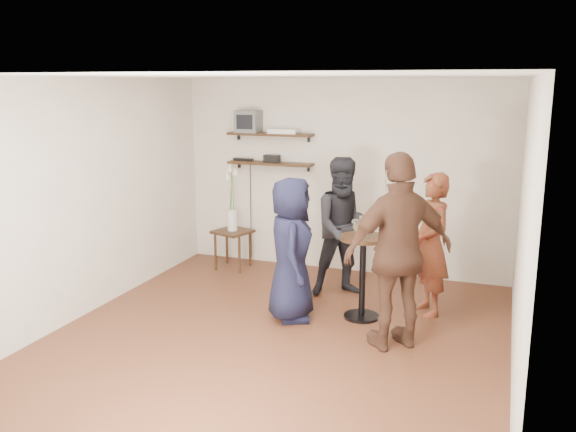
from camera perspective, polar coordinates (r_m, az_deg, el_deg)
The scene contains 18 objects.
room at distance 5.92m, azimuth -1.15°, elevation 0.26°, with size 4.58×5.08×2.68m.
shelf_upper at distance 8.39m, azimuth -1.68°, elevation 7.65°, with size 1.20×0.25×0.04m, color black.
shelf_lower at distance 8.43m, azimuth -1.66°, elevation 4.94°, with size 1.20×0.25×0.04m, color black.
crt_monitor at distance 8.50m, azimuth -3.68°, elevation 8.83°, with size 0.32×0.30×0.30m, color #59595B.
dvd_deck at distance 8.31m, azimuth -0.37°, elevation 7.94°, with size 0.40×0.24×0.06m, color silver.
radio at distance 8.41m, azimuth -1.53°, elevation 5.39°, with size 0.22×0.10×0.10m, color black.
power_strip at distance 8.64m, azimuth -4.20°, elevation 5.31°, with size 0.30×0.05×0.03m, color black.
side_table at distance 8.48m, azimuth -5.20°, elevation -1.93°, with size 0.57×0.57×0.54m.
vase_lilies at distance 8.39m, azimuth -5.26°, elevation 0.64°, with size 0.19×0.19×0.95m.
drinks_table at distance 6.68m, azimuth 7.01°, elevation -4.65°, with size 0.51×0.51×0.93m.
wine_glass_fl at distance 6.54m, azimuth 6.36°, elevation -0.85°, with size 0.06×0.06×0.19m.
wine_glass_fr at distance 6.50m, azimuth 7.56°, elevation -0.79°, with size 0.07×0.07×0.21m.
wine_glass_bl at distance 6.61m, azimuth 6.98°, elevation -0.57°, with size 0.07×0.07×0.21m.
wine_glass_br at distance 6.57m, azimuth 7.40°, elevation -0.74°, with size 0.07×0.07×0.20m.
person_plaid at distance 6.89m, azimuth 13.26°, elevation -2.62°, with size 0.58×0.38×1.59m, color red.
person_dark at distance 7.34m, azimuth 5.37°, elevation -1.05°, with size 0.82×0.64×1.69m, color black.
person_navy at distance 6.57m, azimuth 0.29°, elevation -3.15°, with size 0.77×0.50×1.57m, color black.
person_brown at distance 5.91m, azimuth 10.35°, elevation -3.34°, with size 1.13×0.47×1.92m, color #4A2C20.
Camera 1 is at (2.09, -5.39, 2.55)m, focal length 38.00 mm.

